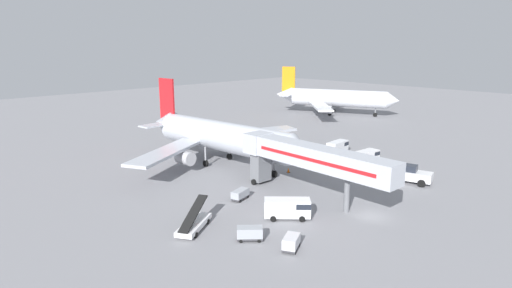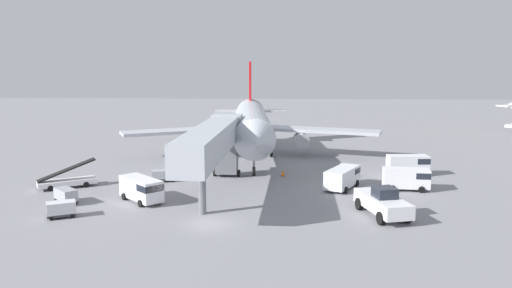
% 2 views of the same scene
% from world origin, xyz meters
% --- Properties ---
extents(ground_plane, '(300.00, 300.00, 0.00)m').
position_xyz_m(ground_plane, '(0.00, 0.00, 0.00)').
color(ground_plane, gray).
extents(airplane_at_gate, '(36.94, 35.37, 13.54)m').
position_xyz_m(airplane_at_gate, '(1.67, 29.76, 4.76)').
color(airplane_at_gate, '#B7BCC6').
rests_on(airplane_at_gate, ground).
extents(jet_bridge, '(3.90, 23.48, 7.27)m').
position_xyz_m(jet_bridge, '(-0.77, 9.36, 5.52)').
color(jet_bridge, '#B2B7C1').
rests_on(jet_bridge, ground).
extents(pushback_tug, '(4.20, 7.21, 2.65)m').
position_xyz_m(pushback_tug, '(14.88, 2.99, 1.22)').
color(pushback_tug, white).
rests_on(pushback_tug, ground).
extents(belt_loader_truck, '(6.11, 4.80, 2.96)m').
position_xyz_m(belt_loader_truck, '(-17.07, 11.41, 0.75)').
color(belt_loader_truck, white).
rests_on(belt_loader_truck, ground).
extents(service_van_outer_right, '(5.13, 5.13, 2.31)m').
position_xyz_m(service_van_outer_right, '(-7.39, 6.29, 1.32)').
color(service_van_outer_right, white).
rests_on(service_van_outer_right, ground).
extents(service_van_far_center, '(4.93, 2.45, 2.39)m').
position_xyz_m(service_van_far_center, '(21.15, 19.64, 1.35)').
color(service_van_far_center, white).
rests_on(service_van_far_center, ground).
extents(service_van_near_center, '(4.83, 2.63, 2.28)m').
position_xyz_m(service_van_near_center, '(19.25, 12.45, 1.29)').
color(service_van_near_center, white).
rests_on(service_van_near_center, ground).
extents(service_van_rear_left, '(4.39, 5.91, 2.19)m').
position_xyz_m(service_van_rear_left, '(12.56, 12.83, 1.25)').
color(service_van_rear_left, white).
rests_on(service_van_rear_left, ground).
extents(baggage_cart_outer_left, '(2.80, 2.71, 1.44)m').
position_xyz_m(baggage_cart_outer_left, '(-14.49, 5.29, 0.80)').
color(baggage_cart_outer_left, '#38383D').
rests_on(baggage_cart_outer_left, ground).
extents(baggage_cart_far_right, '(2.86, 1.87, 1.30)m').
position_xyz_m(baggage_cart_far_right, '(-7.31, 14.72, 0.73)').
color(baggage_cart_far_right, '#38383D').
rests_on(baggage_cart_far_right, ground).
extents(baggage_cart_near_right, '(2.71, 2.26, 1.40)m').
position_xyz_m(baggage_cart_near_right, '(-12.99, 0.97, 0.78)').
color(baggage_cart_near_right, '#38383D').
rests_on(baggage_cart_near_right, ground).
extents(ground_crew_worker_foreground, '(0.48, 0.48, 1.85)m').
position_xyz_m(ground_crew_worker_foreground, '(12.85, 17.43, 0.98)').
color(ground_crew_worker_foreground, '#1E2333').
rests_on(ground_crew_worker_foreground, ground).
extents(safety_cone_alpha, '(0.49, 0.49, 0.75)m').
position_xyz_m(safety_cone_alpha, '(6.12, 18.30, 0.37)').
color(safety_cone_alpha, black).
rests_on(safety_cone_alpha, ground).
extents(airplane_background, '(34.84, 33.58, 13.16)m').
position_xyz_m(airplane_background, '(57.55, 46.92, 4.67)').
color(airplane_background, silver).
rests_on(airplane_background, ground).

